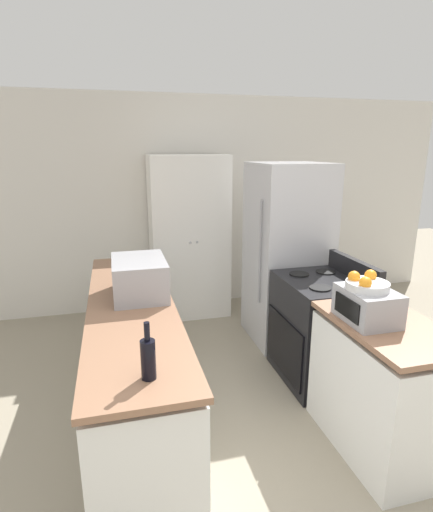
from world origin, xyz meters
TOP-DOWN VIEW (x-y plane):
  - wall_back at (0.00, 3.52)m, footprint 7.00×0.06m
  - counter_left at (-0.78, 1.36)m, footprint 0.60×2.52m
  - counter_right at (0.78, 0.57)m, footprint 0.60×0.95m
  - pantry_cabinet at (-0.01, 3.19)m, footprint 0.90×0.58m
  - stove at (0.80, 1.46)m, footprint 0.66×0.78m
  - refrigerator at (0.84, 2.27)m, footprint 0.74×0.77m
  - microwave at (-0.71, 1.48)m, footprint 0.39×0.54m
  - wine_bottle at (-0.75, 0.33)m, footprint 0.07×0.07m
  - toaster_oven at (0.66, 0.65)m, footprint 0.30×0.37m
  - fruit_bowl at (0.64, 0.66)m, footprint 0.27×0.27m

SIDE VIEW (x-z plane):
  - counter_left at x=-0.78m, z-range -0.02..0.89m
  - counter_right at x=0.78m, z-range -0.02..0.89m
  - stove at x=0.80m, z-range -0.07..0.99m
  - refrigerator at x=0.84m, z-range 0.00..1.84m
  - pantry_cabinet at x=-0.01m, z-range 0.00..1.91m
  - toaster_oven at x=0.66m, z-range 0.91..1.12m
  - wine_bottle at x=-0.75m, z-range 0.87..1.16m
  - microwave at x=-0.71m, z-range 0.91..1.19m
  - fruit_bowl at x=0.64m, z-range 1.10..1.21m
  - wall_back at x=0.00m, z-range 0.00..2.60m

